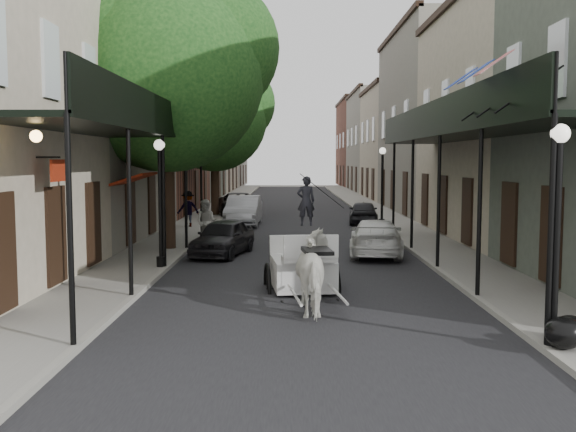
{
  "coord_description": "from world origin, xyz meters",
  "views": [
    {
      "loc": [
        -0.36,
        -12.59,
        3.24
      ],
      "look_at": [
        -0.38,
        6.12,
        1.6
      ],
      "focal_mm": 40.0,
      "sensor_mm": 36.0,
      "label": 1
    }
  ],
  "objects_px": {
    "lamppost_right_near": "(557,232)",
    "car_left_far": "(239,205)",
    "pedestrian_sidewalk_left": "(188,209)",
    "car_right_far": "(363,212)",
    "car_left_mid": "(243,211)",
    "pedestrian_walking": "(206,222)",
    "tree_near": "(179,67)",
    "lamppost_left": "(160,201)",
    "lamppost_right_far": "(382,185)",
    "car_right_near": "(376,237)",
    "carriage": "(300,244)",
    "tree_far": "(221,114)",
    "horse": "(318,272)",
    "car_left_near": "(223,237)"
  },
  "relations": [
    {
      "from": "lamppost_right_near",
      "to": "car_left_far",
      "type": "relative_size",
      "value": 0.77
    },
    {
      "from": "pedestrian_sidewalk_left",
      "to": "car_right_far",
      "type": "xyz_separation_m",
      "value": [
        8.49,
        2.43,
        -0.36
      ]
    },
    {
      "from": "car_left_mid",
      "to": "pedestrian_walking",
      "type": "bearing_deg",
      "value": -95.86
    },
    {
      "from": "tree_near",
      "to": "lamppost_left",
      "type": "distance_m",
      "value": 6.1
    },
    {
      "from": "lamppost_left",
      "to": "lamppost_right_far",
      "type": "xyz_separation_m",
      "value": [
        8.2,
        12.0,
        0.0
      ]
    },
    {
      "from": "car_right_far",
      "to": "car_right_near",
      "type": "bearing_deg",
      "value": 91.07
    },
    {
      "from": "pedestrian_sidewalk_left",
      "to": "car_left_mid",
      "type": "xyz_separation_m",
      "value": [
        2.48,
        1.68,
        -0.22
      ]
    },
    {
      "from": "lamppost_left",
      "to": "lamppost_right_far",
      "type": "relative_size",
      "value": 1.0
    },
    {
      "from": "tree_near",
      "to": "car_left_far",
      "type": "bearing_deg",
      "value": 86.15
    },
    {
      "from": "car_left_mid",
      "to": "car_right_far",
      "type": "xyz_separation_m",
      "value": [
        6.01,
        0.75,
        -0.14
      ]
    },
    {
      "from": "tree_near",
      "to": "car_right_far",
      "type": "height_order",
      "value": "tree_near"
    },
    {
      "from": "carriage",
      "to": "lamppost_left",
      "type": "bearing_deg",
      "value": 141.48
    },
    {
      "from": "lamppost_right_near",
      "to": "car_right_near",
      "type": "height_order",
      "value": "lamppost_right_near"
    },
    {
      "from": "tree_near",
      "to": "car_right_far",
      "type": "distance_m",
      "value": 13.53
    },
    {
      "from": "car_left_mid",
      "to": "car_right_near",
      "type": "distance_m",
      "value": 11.22
    },
    {
      "from": "car_left_far",
      "to": "tree_far",
      "type": "bearing_deg",
      "value": 179.77
    },
    {
      "from": "horse",
      "to": "carriage",
      "type": "bearing_deg",
      "value": -90.0
    },
    {
      "from": "lamppost_right_far",
      "to": "car_left_mid",
      "type": "distance_m",
      "value": 6.89
    },
    {
      "from": "tree_near",
      "to": "pedestrian_walking",
      "type": "relative_size",
      "value": 5.54
    },
    {
      "from": "tree_near",
      "to": "pedestrian_sidewalk_left",
      "type": "distance_m",
      "value": 9.03
    },
    {
      "from": "car_left_near",
      "to": "car_left_far",
      "type": "xyz_separation_m",
      "value": [
        -0.64,
        15.35,
        0.05
      ]
    },
    {
      "from": "pedestrian_walking",
      "to": "car_left_far",
      "type": "height_order",
      "value": "pedestrian_walking"
    },
    {
      "from": "horse",
      "to": "car_right_far",
      "type": "distance_m",
      "value": 19.09
    },
    {
      "from": "pedestrian_sidewalk_left",
      "to": "lamppost_left",
      "type": "bearing_deg",
      "value": 69.49
    },
    {
      "from": "carriage",
      "to": "car_left_near",
      "type": "relative_size",
      "value": 0.79
    },
    {
      "from": "tree_far",
      "to": "carriage",
      "type": "relative_size",
      "value": 2.99
    },
    {
      "from": "tree_far",
      "to": "lamppost_left",
      "type": "distance_m",
      "value": 18.57
    },
    {
      "from": "car_left_near",
      "to": "lamppost_right_near",
      "type": "bearing_deg",
      "value": -46.18
    },
    {
      "from": "tree_far",
      "to": "horse",
      "type": "distance_m",
      "value": 24.26
    },
    {
      "from": "pedestrian_walking",
      "to": "car_right_near",
      "type": "bearing_deg",
      "value": -11.53
    },
    {
      "from": "tree_near",
      "to": "horse",
      "type": "height_order",
      "value": "tree_near"
    },
    {
      "from": "lamppost_right_near",
      "to": "car_right_near",
      "type": "relative_size",
      "value": 0.87
    },
    {
      "from": "tree_near",
      "to": "car_left_mid",
      "type": "height_order",
      "value": "tree_near"
    },
    {
      "from": "tree_near",
      "to": "car_left_mid",
      "type": "bearing_deg",
      "value": 79.67
    },
    {
      "from": "tree_far",
      "to": "car_left_far",
      "type": "bearing_deg",
      "value": 9.63
    },
    {
      "from": "carriage",
      "to": "car_right_near",
      "type": "height_order",
      "value": "carriage"
    },
    {
      "from": "car_left_mid",
      "to": "car_right_far",
      "type": "relative_size",
      "value": 1.28
    },
    {
      "from": "tree_far",
      "to": "pedestrian_sidewalk_left",
      "type": "distance_m",
      "value": 8.5
    },
    {
      "from": "lamppost_right_far",
      "to": "carriage",
      "type": "distance_m",
      "value": 15.09
    },
    {
      "from": "pedestrian_sidewalk_left",
      "to": "car_right_near",
      "type": "relative_size",
      "value": 0.39
    },
    {
      "from": "pedestrian_walking",
      "to": "pedestrian_sidewalk_left",
      "type": "distance_m",
      "value": 5.79
    },
    {
      "from": "pedestrian_sidewalk_left",
      "to": "tree_near",
      "type": "bearing_deg",
      "value": 71.62
    },
    {
      "from": "pedestrian_sidewalk_left",
      "to": "car_left_far",
      "type": "height_order",
      "value": "pedestrian_sidewalk_left"
    },
    {
      "from": "pedestrian_sidewalk_left",
      "to": "horse",
      "type": "bearing_deg",
      "value": 82.55
    },
    {
      "from": "pedestrian_sidewalk_left",
      "to": "car_left_near",
      "type": "height_order",
      "value": "pedestrian_sidewalk_left"
    },
    {
      "from": "carriage",
      "to": "car_right_far",
      "type": "distance_m",
      "value": 16.54
    },
    {
      "from": "pedestrian_walking",
      "to": "car_left_near",
      "type": "xyz_separation_m",
      "value": [
        0.9,
        -2.69,
        -0.25
      ]
    },
    {
      "from": "pedestrian_walking",
      "to": "car_left_far",
      "type": "xyz_separation_m",
      "value": [
        0.26,
        12.65,
        -0.2
      ]
    },
    {
      "from": "horse",
      "to": "tree_near",
      "type": "bearing_deg",
      "value": -71.44
    },
    {
      "from": "lamppost_left",
      "to": "carriage",
      "type": "bearing_deg",
      "value": -31.51
    }
  ]
}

